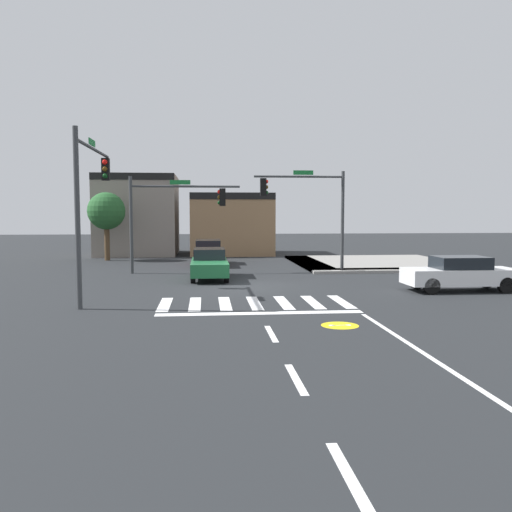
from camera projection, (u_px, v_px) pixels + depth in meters
The scene contains 13 objects.
ground_plane at pixel (245, 286), 24.04m from camera, with size 120.00×120.00×0.00m, color #232628.
crosswalk_near at pixel (254, 303), 19.57m from camera, with size 6.86×2.98×0.01m.
lane_markings at pixel (339, 366), 11.50m from camera, with size 6.80×24.25×0.01m.
bike_detector_marking at pixel (340, 325), 15.68m from camera, with size 1.10×1.10×0.01m.
curb_corner_northeast at pixel (368, 263), 34.17m from camera, with size 10.00×10.60×0.15m.
storefront_row at pixel (178, 219), 42.62m from camera, with size 13.45×7.03×6.16m.
traffic_signal_southwest at pixel (91, 185), 20.27m from camera, with size 0.32×6.02×6.15m.
traffic_signal_northeast at pixel (308, 201), 29.58m from camera, with size 5.02×0.32×5.58m.
traffic_signal_northwest at pixel (174, 207), 29.08m from camera, with size 5.94×0.32×5.23m.
car_maroon at pixel (208, 252), 34.02m from camera, with size 1.77×4.68×1.53m.
car_white at pixel (460, 274), 22.51m from camera, with size 4.62×1.77×1.46m.
car_green at pixel (209, 263), 26.96m from camera, with size 1.78×4.60×1.45m.
roadside_tree at pixel (106, 212), 36.87m from camera, with size 2.57×2.57×4.68m.
Camera 1 is at (-1.76, -23.79, 3.27)m, focal length 37.84 mm.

